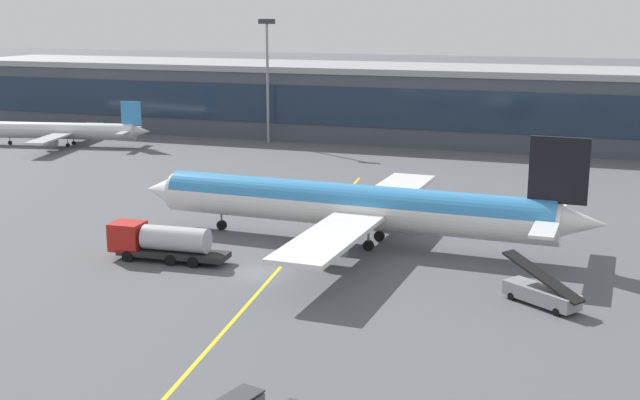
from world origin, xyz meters
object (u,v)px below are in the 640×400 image
(commuter_jet_far, at_px, (62,131))
(belt_loader, at_px, (541,293))
(main_airliner, at_px, (354,206))
(fuel_tanker, at_px, (161,241))

(commuter_jet_far, bearing_deg, belt_loader, -33.01)
(belt_loader, height_order, commuter_jet_far, commuter_jet_far)
(belt_loader, distance_m, commuter_jet_far, 95.22)
(main_airliner, height_order, commuter_jet_far, main_airliner)
(main_airliner, xyz_separation_m, belt_loader, (18.11, -11.55, -2.74))
(fuel_tanker, relative_size, commuter_jet_far, 0.37)
(commuter_jet_far, bearing_deg, fuel_tanker, -47.24)
(fuel_tanker, height_order, belt_loader, belt_loader)
(main_airliner, height_order, belt_loader, main_airliner)
(fuel_tanker, xyz_separation_m, belt_loader, (32.71, -0.89, -0.76))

